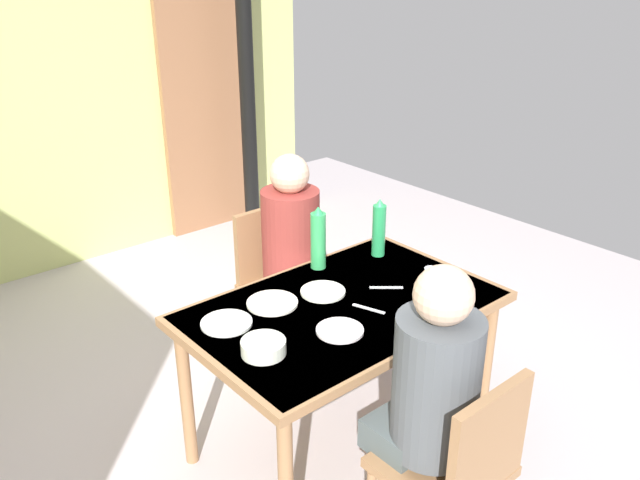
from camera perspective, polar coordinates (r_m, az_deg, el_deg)
ground_plane at (r=3.11m, az=-5.85°, el=-19.42°), size 6.95×6.95×0.00m
wall_back at (r=4.81m, az=-25.71°, el=12.05°), size 4.68×0.10×2.66m
door_wooden at (r=5.36m, az=-9.74°, el=11.36°), size 0.80×0.05×2.00m
stove_pipe_column at (r=5.17m, az=-6.49°, el=14.85°), size 0.12×0.12×2.66m
dining_table at (r=2.84m, az=1.99°, el=-7.02°), size 1.33×0.85×0.75m
chair_near_diner at (r=2.42m, az=11.95°, el=-18.86°), size 0.40×0.40×0.87m
chair_far_diner at (r=3.57m, az=-3.71°, el=-3.27°), size 0.40×0.40×0.87m
person_near_diner at (r=2.31m, az=9.85°, el=-12.05°), size 0.30×0.37×0.77m
person_far_diner at (r=3.35m, az=-2.43°, el=0.24°), size 0.30×0.37×0.77m
water_bottle_green_near at (r=3.05m, az=-0.16°, el=0.08°), size 0.07×0.07×0.31m
water_bottle_green_far at (r=3.20m, az=5.17°, el=0.98°), size 0.07×0.07×0.30m
serving_bowl_center at (r=2.47m, az=-4.97°, el=-9.31°), size 0.17×0.17×0.05m
dinner_plate_near_left at (r=2.60m, az=1.74°, el=-7.90°), size 0.19×0.19×0.01m
dinner_plate_near_right at (r=2.88m, az=0.25°, el=-4.54°), size 0.20×0.20×0.01m
dinner_plate_far_center at (r=2.80m, az=-4.19°, el=-5.51°), size 0.22×0.22×0.01m
dinner_plate_far_side at (r=2.68m, az=-8.18°, el=-7.19°), size 0.21×0.21×0.01m
drinking_glass_by_near_diner at (r=2.95m, az=9.63°, el=-3.28°), size 0.06×0.06×0.09m
cutlery_knife_near at (r=2.94m, az=5.82°, el=-4.16°), size 0.12×0.11×0.00m
cutlery_fork_near at (r=2.71m, az=8.47°, el=-6.91°), size 0.08×0.14×0.00m
cutlery_knife_far at (r=2.85m, az=10.32°, el=-5.41°), size 0.15×0.02×0.00m
cutlery_fork_far at (r=2.77m, az=4.28°, el=-6.02°), size 0.06×0.15×0.00m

